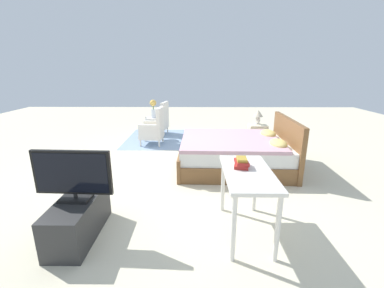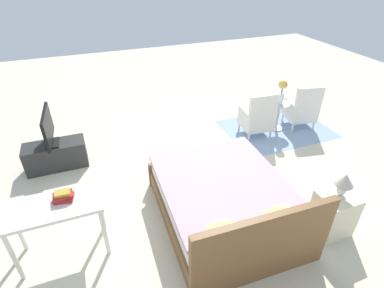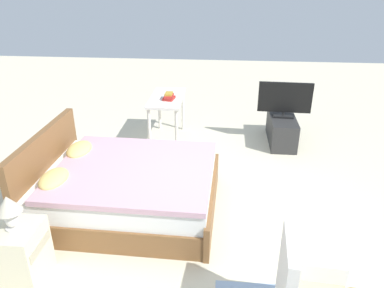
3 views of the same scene
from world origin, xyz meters
TOP-DOWN VIEW (x-y plane):
  - ground_plane at (0.00, 0.00)m, footprint 16.00×16.00m
  - floor_rug at (-2.07, -0.88)m, footprint 2.10×1.50m
  - bed at (0.02, 0.98)m, footprint 1.67×2.07m
  - armchair_by_window_left at (-2.59, -0.82)m, footprint 0.63×0.63m
  - armchair_by_window_right at (-1.55, -0.82)m, footprint 0.58×0.58m
  - side_table at (-2.07, -0.90)m, footprint 0.40×0.40m
  - flower_vase at (-2.07, -0.90)m, footprint 0.17×0.17m
  - nightstand at (-1.17, 1.63)m, footprint 0.44×0.41m
  - table_lamp at (-1.17, 1.63)m, footprint 0.22×0.22m
  - tv_stand at (2.12, -1.11)m, footprint 0.96×0.40m
  - tv_flatscreen at (2.13, -1.11)m, footprint 0.21×0.84m
  - vanity_desk at (2.04, 0.76)m, footprint 1.04×0.52m
  - book_stack at (1.92, 0.71)m, footprint 0.23×0.19m

SIDE VIEW (x-z plane):
  - ground_plane at x=0.00m, z-range 0.00..0.00m
  - floor_rug at x=-2.07m, z-range 0.00..0.01m
  - tv_stand at x=2.12m, z-range 0.00..0.45m
  - nightstand at x=-1.17m, z-range 0.00..0.60m
  - bed at x=0.02m, z-range -0.18..0.78m
  - side_table at x=-2.07m, z-range 0.07..0.65m
  - armchair_by_window_left at x=-2.59m, z-range -0.08..0.84m
  - armchair_by_window_right at x=-1.55m, z-range -0.08..0.84m
  - vanity_desk at x=2.04m, z-range 0.26..1.02m
  - tv_flatscreen at x=2.13m, z-range 0.46..1.03m
  - book_stack at x=1.92m, z-range 0.75..0.86m
  - table_lamp at x=-1.17m, z-range 0.64..0.97m
  - flower_vase at x=-2.07m, z-range 0.63..1.11m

